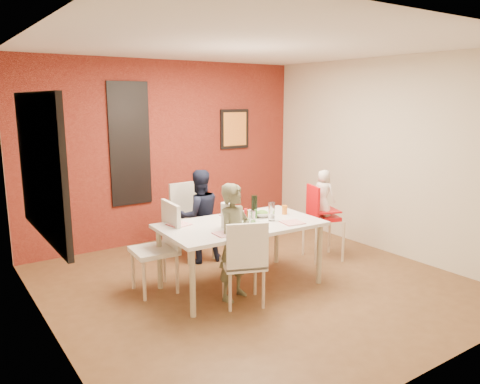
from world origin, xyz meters
TOP-DOWN VIEW (x-y plane):
  - ground at (0.00, 0.00)m, footprint 4.50×4.50m
  - ceiling at (0.00, 0.00)m, footprint 4.50×4.50m
  - wall_back at (0.00, 2.25)m, footprint 4.50×0.02m
  - wall_front at (0.00, -2.25)m, footprint 4.50×0.02m
  - wall_left at (-2.25, 0.00)m, footprint 0.02×4.50m
  - wall_right at (2.25, 0.00)m, footprint 0.02×4.50m
  - brick_accent_wall at (0.00, 2.23)m, footprint 4.50×0.02m
  - picture_window_frame at (-2.22, 0.20)m, footprint 0.05×1.70m
  - picture_window_pane at (-2.21, 0.20)m, footprint 0.02×1.55m
  - glassblock_strip at (-0.60, 2.21)m, footprint 0.55×0.03m
  - glassblock_surround at (-0.60, 2.21)m, footprint 0.60×0.03m
  - art_print_frame at (1.20, 2.21)m, footprint 0.54×0.03m
  - art_print_canvas at (1.20, 2.19)m, footprint 0.44×0.01m
  - dining_table at (-0.17, 0.04)m, footprint 1.85×1.08m
  - chair_near at (-0.45, -0.44)m, footprint 0.56×0.56m
  - chair_far at (-0.15, 1.30)m, footprint 0.49×0.49m
  - chair_left at (-0.97, 0.45)m, footprint 0.49×0.49m
  - high_chair at (1.24, 0.20)m, footprint 0.53×0.53m
  - child_near at (-0.41, -0.20)m, footprint 0.54×0.44m
  - child_far at (-0.14, 1.05)m, footprint 0.68×0.57m
  - toddler at (1.27, 0.19)m, footprint 0.27×0.35m
  - plate_near_left at (-0.56, -0.24)m, footprint 0.22×0.22m
  - plate_far_mid at (-0.09, 0.37)m, footprint 0.22×0.22m
  - plate_near_right at (0.31, -0.29)m, footprint 0.26×0.26m
  - plate_far_left at (-0.78, 0.36)m, footprint 0.26×0.26m
  - salad_bowl_a at (-0.15, -0.10)m, footprint 0.26×0.26m
  - salad_bowl_b at (0.22, 0.14)m, footprint 0.30×0.30m
  - wine_bottle at (0.09, 0.13)m, footprint 0.07×0.07m
  - wine_glass_a at (-0.21, -0.24)m, footprint 0.07×0.07m
  - wine_glass_b at (0.18, -0.08)m, footprint 0.08×0.08m
  - paper_towel_roll at (-0.40, -0.02)m, footprint 0.12×0.12m
  - condiment_red at (-0.08, 0.07)m, footprint 0.04×0.04m
  - condiment_green at (0.03, 0.02)m, footprint 0.03×0.03m
  - condiment_brown at (-0.06, 0.07)m, footprint 0.03×0.03m
  - sippy_cup at (0.50, 0.07)m, footprint 0.06×0.06m

SIDE VIEW (x-z plane):
  - ground at x=0.00m, z-range 0.00..0.00m
  - chair_near at x=-0.45m, z-range 0.05..0.98m
  - chair_left at x=-0.97m, z-range 0.06..1.06m
  - chair_far at x=-0.15m, z-range 0.06..1.08m
  - high_chair at x=1.24m, z-range 0.10..1.12m
  - child_far at x=-0.14m, z-range 0.00..1.24m
  - child_near at x=-0.41m, z-range 0.00..1.27m
  - dining_table at x=-0.17m, z-range 0.31..1.06m
  - plate_far_mid at x=-0.09m, z-range 0.75..0.76m
  - plate_near_left at x=-0.56m, z-range 0.75..0.76m
  - plate_far_left at x=-0.78m, z-range 0.75..0.77m
  - plate_near_right at x=0.31m, z-range 0.75..0.77m
  - salad_bowl_a at x=-0.15m, z-range 0.75..0.81m
  - salad_bowl_b at x=0.22m, z-range 0.75..0.81m
  - sippy_cup at x=0.50m, z-range 0.75..0.86m
  - condiment_brown at x=-0.06m, z-range 0.75..0.88m
  - condiment_green at x=0.03m, z-range 0.75..0.89m
  - condiment_red at x=-0.08m, z-range 0.75..0.90m
  - wine_glass_a at x=-0.21m, z-range 0.75..0.95m
  - wine_glass_b at x=0.18m, z-range 0.75..0.97m
  - wine_bottle at x=0.09m, z-range 0.75..1.03m
  - paper_towel_roll at x=-0.40m, z-range 0.75..1.03m
  - toddler at x=1.27m, z-range 0.60..1.22m
  - wall_back at x=0.00m, z-range 0.00..2.70m
  - wall_front at x=0.00m, z-range 0.00..2.70m
  - wall_left at x=-2.25m, z-range 0.00..2.70m
  - wall_right at x=2.25m, z-range 0.00..2.70m
  - brick_accent_wall at x=0.00m, z-range 0.00..2.70m
  - glassblock_strip at x=-0.60m, z-range 0.65..2.35m
  - glassblock_surround at x=-0.60m, z-range 0.62..2.38m
  - picture_window_frame at x=-2.22m, z-range 0.90..2.20m
  - picture_window_pane at x=-2.21m, z-range 0.98..2.12m
  - art_print_frame at x=1.20m, z-range 1.33..1.97m
  - art_print_canvas at x=1.20m, z-range 1.38..1.92m
  - ceiling at x=0.00m, z-range 2.69..2.71m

